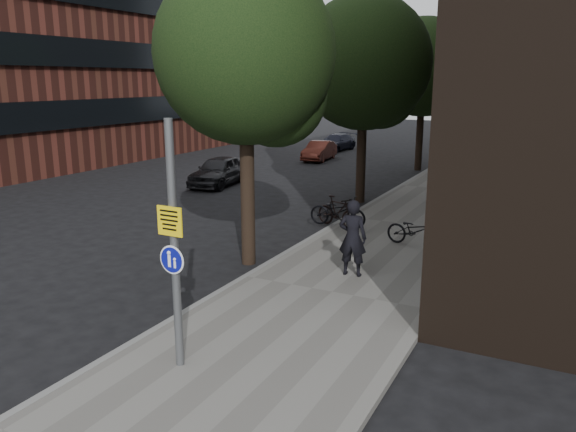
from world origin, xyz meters
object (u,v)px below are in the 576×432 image
Objects in this scene: pedestrian at (353,238)px; signpost at (174,246)px; parked_car_near at (219,171)px; parked_bike_facade_near at (415,231)px.

signpost is at bearing 73.82° from pedestrian.
pedestrian reaches higher than parked_car_near.
signpost is 2.36× the size of parked_bike_facade_near.
parked_bike_facade_near is 0.44× the size of parked_car_near.
parked_bike_facade_near is at bearing -109.42° from pedestrian.
signpost reaches higher than pedestrian.
parked_bike_facade_near is 12.06m from parked_car_near.
pedestrian is 1.09× the size of parked_bike_facade_near.
signpost is 16.89m from parked_car_near.
parked_bike_facade_near is (0.73, 3.05, -0.48)m from pedestrian.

